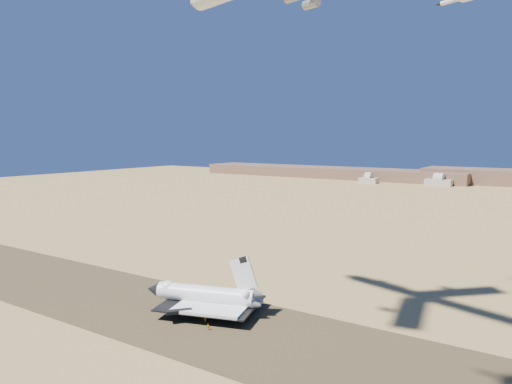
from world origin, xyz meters
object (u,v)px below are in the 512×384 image
Objects in this scene: shuttle at (205,296)px; crew_c at (208,327)px; crew_b at (205,319)px; crew_a at (206,320)px.

crew_c is at bearing -63.81° from shuttle.
crew_b is (5.32, -6.53, -4.54)m from shuttle.
crew_c reaches higher than crew_b.
crew_b is 0.82× the size of crew_c.
crew_a is at bearing -24.52° from crew_c.
crew_a is at bearing -160.99° from crew_b.
shuttle reaches higher than crew_c.
crew_a reaches higher than crew_b.
shuttle is 9.57m from crew_b.
crew_a is (6.44, -7.36, -4.48)m from shuttle.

